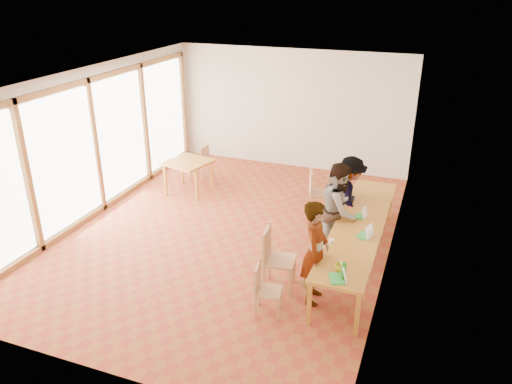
# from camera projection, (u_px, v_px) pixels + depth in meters

# --- Properties ---
(ground) EXTENTS (8.00, 8.00, 0.00)m
(ground) POSITION_uv_depth(u_px,v_px,m) (230.00, 232.00, 9.75)
(ground) COLOR #964A24
(ground) RESTS_ON ground
(wall_back) EXTENTS (6.00, 0.10, 3.00)m
(wall_back) POSITION_uv_depth(u_px,v_px,m) (292.00, 109.00, 12.58)
(wall_back) COLOR beige
(wall_back) RESTS_ON ground
(wall_front) EXTENTS (6.00, 0.10, 3.00)m
(wall_front) POSITION_uv_depth(u_px,v_px,m) (90.00, 271.00, 5.72)
(wall_front) COLOR beige
(wall_front) RESTS_ON ground
(wall_right) EXTENTS (0.10, 8.00, 3.00)m
(wall_right) POSITION_uv_depth(u_px,v_px,m) (396.00, 182.00, 8.18)
(wall_right) COLOR beige
(wall_right) RESTS_ON ground
(window_wall) EXTENTS (0.10, 8.00, 3.00)m
(window_wall) POSITION_uv_depth(u_px,v_px,m) (94.00, 142.00, 10.10)
(window_wall) COLOR white
(window_wall) RESTS_ON ground
(ceiling) EXTENTS (6.00, 8.00, 0.04)m
(ceiling) POSITION_uv_depth(u_px,v_px,m) (227.00, 77.00, 8.54)
(ceiling) COLOR white
(ceiling) RESTS_ON wall_back
(communal_table) EXTENTS (0.80, 4.00, 0.75)m
(communal_table) POSITION_uv_depth(u_px,v_px,m) (359.00, 226.00, 8.46)
(communal_table) COLOR #C2802B
(communal_table) RESTS_ON ground
(side_table) EXTENTS (0.90, 0.90, 0.75)m
(side_table) POSITION_uv_depth(u_px,v_px,m) (188.00, 164.00, 11.31)
(side_table) COLOR #C2802B
(side_table) RESTS_ON ground
(chair_near) EXTENTS (0.43, 0.43, 0.42)m
(chair_near) POSITION_uv_depth(u_px,v_px,m) (263.00, 284.00, 7.25)
(chair_near) COLOR tan
(chair_near) RESTS_ON ground
(chair_mid) EXTENTS (0.53, 0.53, 0.55)m
(chair_mid) POSITION_uv_depth(u_px,v_px,m) (273.00, 252.00, 7.82)
(chair_mid) COLOR tan
(chair_mid) RESTS_ON ground
(chair_far) EXTENTS (0.55, 0.55, 0.50)m
(chair_far) POSITION_uv_depth(u_px,v_px,m) (316.00, 188.00, 10.32)
(chair_far) COLOR tan
(chair_far) RESTS_ON ground
(chair_empty) EXTENTS (0.43, 0.43, 0.47)m
(chair_empty) POSITION_uv_depth(u_px,v_px,m) (333.00, 189.00, 10.35)
(chair_empty) COLOR tan
(chair_empty) RESTS_ON ground
(chair_spare) EXTENTS (0.41, 0.41, 0.45)m
(chair_spare) POSITION_uv_depth(u_px,v_px,m) (202.00, 159.00, 12.13)
(chair_spare) COLOR tan
(chair_spare) RESTS_ON ground
(person_near) EXTENTS (0.45, 0.64, 1.66)m
(person_near) POSITION_uv_depth(u_px,v_px,m) (315.00, 252.00, 7.41)
(person_near) COLOR gray
(person_near) RESTS_ON ground
(person_mid) EXTENTS (0.68, 0.86, 1.73)m
(person_mid) POSITION_uv_depth(u_px,v_px,m) (339.00, 210.00, 8.68)
(person_mid) COLOR gray
(person_mid) RESTS_ON ground
(person_far) EXTENTS (0.90, 1.15, 1.57)m
(person_far) POSITION_uv_depth(u_px,v_px,m) (349.00, 197.00, 9.40)
(person_far) COLOR gray
(person_far) RESTS_ON ground
(laptop_near) EXTENTS (0.31, 0.32, 0.22)m
(laptop_near) POSITION_uv_depth(u_px,v_px,m) (340.00, 276.00, 6.87)
(laptop_near) COLOR green
(laptop_near) RESTS_ON communal_table
(laptop_mid) EXTENTS (0.27, 0.29, 0.21)m
(laptop_mid) POSITION_uv_depth(u_px,v_px,m) (367.00, 234.00, 7.99)
(laptop_mid) COLOR green
(laptop_mid) RESTS_ON communal_table
(laptop_far) EXTENTS (0.21, 0.24, 0.18)m
(laptop_far) POSITION_uv_depth(u_px,v_px,m) (362.00, 215.00, 8.65)
(laptop_far) COLOR green
(laptop_far) RESTS_ON communal_table
(yellow_mug) EXTENTS (0.14, 0.14, 0.11)m
(yellow_mug) POSITION_uv_depth(u_px,v_px,m) (340.00, 268.00, 7.08)
(yellow_mug) COLOR gold
(yellow_mug) RESTS_ON communal_table
(green_bottle) EXTENTS (0.07, 0.07, 0.28)m
(green_bottle) POSITION_uv_depth(u_px,v_px,m) (344.00, 271.00, 6.83)
(green_bottle) COLOR #217E21
(green_bottle) RESTS_ON communal_table
(clear_glass) EXTENTS (0.07, 0.07, 0.09)m
(clear_glass) POSITION_uv_depth(u_px,v_px,m) (365.00, 209.00, 8.85)
(clear_glass) COLOR silver
(clear_glass) RESTS_ON communal_table
(condiment_cup) EXTENTS (0.08, 0.08, 0.06)m
(condiment_cup) POSITION_uv_depth(u_px,v_px,m) (331.00, 241.00, 7.83)
(condiment_cup) COLOR white
(condiment_cup) RESTS_ON communal_table
(pink_phone) EXTENTS (0.05, 0.10, 0.01)m
(pink_phone) POSITION_uv_depth(u_px,v_px,m) (351.00, 206.00, 9.08)
(pink_phone) COLOR #D33A70
(pink_phone) RESTS_ON communal_table
(black_pouch) EXTENTS (0.16, 0.26, 0.09)m
(black_pouch) POSITION_uv_depth(u_px,v_px,m) (349.00, 200.00, 9.22)
(black_pouch) COLOR black
(black_pouch) RESTS_ON communal_table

